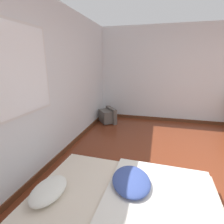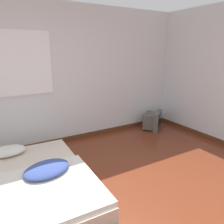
% 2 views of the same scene
% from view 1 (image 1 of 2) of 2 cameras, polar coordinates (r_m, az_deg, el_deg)
% --- Properties ---
extents(wall_back, '(8.09, 0.08, 2.60)m').
position_cam_1_polar(wall_back, '(2.80, -22.01, 7.39)').
color(wall_back, silver).
rests_on(wall_back, ground_plane).
extents(wall_right, '(0.08, 7.75, 2.60)m').
position_cam_1_polar(wall_right, '(5.22, 26.75, 10.34)').
color(wall_right, silver).
rests_on(wall_right, ground_plane).
extents(mattress_bed, '(1.42, 2.10, 0.35)m').
position_cam_1_polar(mattress_bed, '(2.23, 4.36, -27.14)').
color(mattress_bed, beige).
rests_on(mattress_bed, ground_plane).
extents(crt_tv, '(0.62, 0.59, 0.41)m').
position_cam_1_polar(crt_tv, '(4.91, -1.38, -1.22)').
color(crt_tv, '#56514C').
rests_on(crt_tv, ground_plane).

